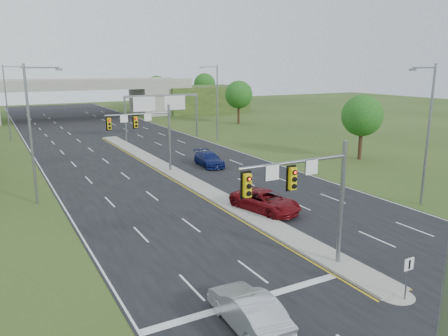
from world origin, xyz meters
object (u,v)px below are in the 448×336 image
keep_right_sign (408,272)px  car_far_b (209,159)px  sign_gantry (161,104)px  overpass (72,101)px  car_far_a (265,201)px  signal_mast_far (148,128)px  signal_mast_near (311,189)px  car_silver (248,310)px

keep_right_sign → car_far_b: bearing=81.0°
sign_gantry → overpass: overpass is taller
sign_gantry → car_far_a: bearing=-98.3°
signal_mast_far → car_far_a: size_ratio=1.21×
car_far_a → signal_mast_near: bearing=-125.4°
signal_mast_far → car_far_a: 16.37m
car_far_b → signal_mast_near: bearing=-100.4°
signal_mast_near → car_silver: bearing=-153.2°
overpass → car_far_a: bearing=-88.8°
sign_gantry → car_far_b: sign_gantry is taller
sign_gantry → signal_mast_near: bearing=-101.2°
overpass → signal_mast_far: bearing=-92.4°
sign_gantry → keep_right_sign: bearing=-97.7°
car_far_b → overpass: bearing=99.9°
sign_gantry → overpass: (-6.68, 35.08, -1.69)m
sign_gantry → car_silver: 49.98m
signal_mast_far → car_far_b: size_ratio=1.34×
overpass → car_far_b: bearing=-85.1°
car_far_a → car_far_b: size_ratio=1.11×
keep_right_sign → overpass: 84.55m
keep_right_sign → overpass: bearing=90.0°
signal_mast_far → car_far_b: (6.99, 0.45, -3.95)m
sign_gantry → car_far_a: size_ratio=2.00×
signal_mast_near → signal_mast_far: same height
keep_right_sign → car_silver: keep_right_sign is taller
signal_mast_near → car_silver: 7.15m
signal_mast_far → car_far_a: (3.76, -15.45, -3.90)m
sign_gantry → car_silver: (-14.28, -47.69, -4.42)m
overpass → car_far_a: 70.59m
signal_mast_far → car_far_b: 8.04m
signal_mast_far → sign_gantry: signal_mast_far is taller
signal_mast_near → sign_gantry: size_ratio=0.60×
signal_mast_far → car_far_b: bearing=3.7°
car_far_a → overpass: bearing=77.4°
sign_gantry → overpass: 35.75m
keep_right_sign → sign_gantry: bearing=82.3°
keep_right_sign → car_far_b: keep_right_sign is taller
signal_mast_far → car_silver: bearing=-100.9°
signal_mast_near → car_silver: (-5.34, -2.70, -3.91)m
signal_mast_near → car_silver: size_ratio=1.45×
signal_mast_near → car_far_a: bearing=68.5°
signal_mast_near → sign_gantry: (8.95, 44.99, 0.51)m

